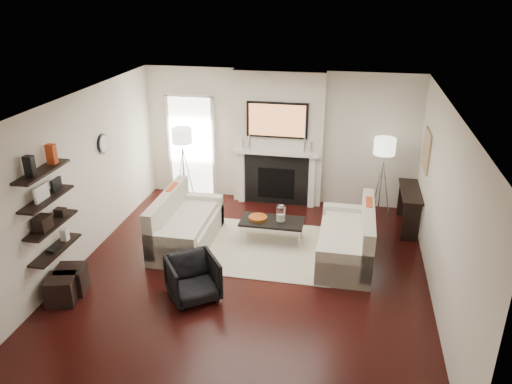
% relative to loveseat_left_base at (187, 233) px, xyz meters
% --- Properties ---
extents(room_envelope, '(6.00, 6.00, 6.00)m').
position_rel_loveseat_left_base_xyz_m(room_envelope, '(1.25, -0.74, 1.14)').
color(room_envelope, black).
rests_on(room_envelope, ground).
extents(chimney_breast, '(1.80, 0.25, 2.70)m').
position_rel_loveseat_left_base_xyz_m(chimney_breast, '(1.25, 2.13, 1.14)').
color(chimney_breast, silver).
rests_on(chimney_breast, floor).
extents(fireplace_surround, '(1.30, 0.02, 1.04)m').
position_rel_loveseat_left_base_xyz_m(fireplace_surround, '(1.25, 2.00, 0.31)').
color(fireplace_surround, black).
rests_on(fireplace_surround, floor).
extents(firebox, '(0.75, 0.02, 0.65)m').
position_rel_loveseat_left_base_xyz_m(firebox, '(1.25, 1.99, 0.24)').
color(firebox, black).
rests_on(firebox, floor).
extents(mantel_pilaster_l, '(0.12, 0.08, 1.10)m').
position_rel_loveseat_left_base_xyz_m(mantel_pilaster_l, '(0.53, 1.97, 0.34)').
color(mantel_pilaster_l, white).
rests_on(mantel_pilaster_l, floor).
extents(mantel_pilaster_r, '(0.12, 0.08, 1.10)m').
position_rel_loveseat_left_base_xyz_m(mantel_pilaster_r, '(1.97, 1.97, 0.34)').
color(mantel_pilaster_r, white).
rests_on(mantel_pilaster_r, floor).
extents(mantel_shelf, '(1.70, 0.18, 0.07)m').
position_rel_loveseat_left_base_xyz_m(mantel_shelf, '(1.25, 1.95, 0.91)').
color(mantel_shelf, white).
rests_on(mantel_shelf, chimney_breast).
extents(tv_body, '(1.20, 0.06, 0.70)m').
position_rel_loveseat_left_base_xyz_m(tv_body, '(1.25, 1.97, 1.57)').
color(tv_body, black).
rests_on(tv_body, chimney_breast).
extents(tv_screen, '(1.10, 0.00, 0.62)m').
position_rel_loveseat_left_base_xyz_m(tv_screen, '(1.25, 1.94, 1.57)').
color(tv_screen, '#BF723F').
rests_on(tv_screen, tv_body).
extents(candlestick_l_tall, '(0.04, 0.04, 0.30)m').
position_rel_loveseat_left_base_xyz_m(candlestick_l_tall, '(0.70, 1.96, 1.09)').
color(candlestick_l_tall, silver).
rests_on(candlestick_l_tall, mantel_shelf).
extents(candlestick_l_short, '(0.04, 0.04, 0.24)m').
position_rel_loveseat_left_base_xyz_m(candlestick_l_short, '(0.57, 1.96, 1.06)').
color(candlestick_l_short, silver).
rests_on(candlestick_l_short, mantel_shelf).
extents(candlestick_r_tall, '(0.04, 0.04, 0.30)m').
position_rel_loveseat_left_base_xyz_m(candlestick_r_tall, '(1.80, 1.96, 1.09)').
color(candlestick_r_tall, silver).
rests_on(candlestick_r_tall, mantel_shelf).
extents(candlestick_r_short, '(0.04, 0.04, 0.24)m').
position_rel_loveseat_left_base_xyz_m(candlestick_r_short, '(1.93, 1.96, 1.06)').
color(candlestick_r_short, silver).
rests_on(candlestick_r_short, mantel_shelf).
extents(hallway_panel, '(0.90, 0.02, 2.10)m').
position_rel_loveseat_left_base_xyz_m(hallway_panel, '(-0.60, 2.24, 0.84)').
color(hallway_panel, white).
rests_on(hallway_panel, floor).
extents(door_trim_l, '(0.06, 0.06, 2.16)m').
position_rel_loveseat_left_base_xyz_m(door_trim_l, '(-1.08, 2.22, 0.84)').
color(door_trim_l, white).
rests_on(door_trim_l, floor).
extents(door_trim_r, '(0.06, 0.06, 2.16)m').
position_rel_loveseat_left_base_xyz_m(door_trim_r, '(-0.12, 2.22, 0.84)').
color(door_trim_r, white).
rests_on(door_trim_r, floor).
extents(door_trim_top, '(1.02, 0.06, 0.06)m').
position_rel_loveseat_left_base_xyz_m(door_trim_top, '(-0.60, 2.22, 1.92)').
color(door_trim_top, white).
rests_on(door_trim_top, wall_back).
extents(rug, '(2.60, 2.00, 0.01)m').
position_rel_loveseat_left_base_xyz_m(rug, '(1.25, 0.10, -0.20)').
color(rug, '#BBB199').
rests_on(rug, floor).
extents(loveseat_left_base, '(0.85, 1.80, 0.42)m').
position_rel_loveseat_left_base_xyz_m(loveseat_left_base, '(0.00, 0.00, 0.00)').
color(loveseat_left_base, beige).
rests_on(loveseat_left_base, floor).
extents(loveseat_left_back, '(0.18, 1.80, 0.80)m').
position_rel_loveseat_left_base_xyz_m(loveseat_left_back, '(-0.33, 0.00, 0.32)').
color(loveseat_left_back, beige).
rests_on(loveseat_left_back, floor).
extents(loveseat_left_arm_n, '(0.85, 0.18, 0.60)m').
position_rel_loveseat_left_base_xyz_m(loveseat_left_arm_n, '(0.00, -0.81, 0.09)').
color(loveseat_left_arm_n, beige).
rests_on(loveseat_left_arm_n, floor).
extents(loveseat_left_arm_s, '(0.85, 0.18, 0.60)m').
position_rel_loveseat_left_base_xyz_m(loveseat_left_arm_s, '(0.00, 0.81, 0.09)').
color(loveseat_left_arm_s, beige).
rests_on(loveseat_left_arm_s, floor).
extents(loveseat_left_cushion, '(0.63, 1.44, 0.10)m').
position_rel_loveseat_left_base_xyz_m(loveseat_left_cushion, '(0.05, 0.00, 0.26)').
color(loveseat_left_cushion, beige).
rests_on(loveseat_left_cushion, loveseat_left_base).
extents(pillow_left_orange, '(0.10, 0.42, 0.42)m').
position_rel_loveseat_left_base_xyz_m(pillow_left_orange, '(-0.33, 0.30, 0.52)').
color(pillow_left_orange, '#B53B16').
rests_on(pillow_left_orange, loveseat_left_cushion).
extents(pillow_left_charcoal, '(0.10, 0.40, 0.40)m').
position_rel_loveseat_left_base_xyz_m(pillow_left_charcoal, '(-0.33, -0.30, 0.51)').
color(pillow_left_charcoal, black).
rests_on(pillow_left_charcoal, loveseat_left_cushion).
extents(loveseat_right_base, '(0.85, 1.80, 0.42)m').
position_rel_loveseat_left_base_xyz_m(loveseat_right_base, '(2.71, 0.01, 0.00)').
color(loveseat_right_base, beige).
rests_on(loveseat_right_base, floor).
extents(loveseat_right_back, '(0.18, 1.80, 0.80)m').
position_rel_loveseat_left_base_xyz_m(loveseat_right_back, '(3.05, 0.01, 0.32)').
color(loveseat_right_back, beige).
rests_on(loveseat_right_back, floor).
extents(loveseat_right_arm_n, '(0.85, 0.18, 0.60)m').
position_rel_loveseat_left_base_xyz_m(loveseat_right_arm_n, '(2.71, -0.80, 0.09)').
color(loveseat_right_arm_n, beige).
rests_on(loveseat_right_arm_n, floor).
extents(loveseat_right_arm_s, '(0.85, 0.18, 0.60)m').
position_rel_loveseat_left_base_xyz_m(loveseat_right_arm_s, '(2.71, 0.82, 0.09)').
color(loveseat_right_arm_s, beige).
rests_on(loveseat_right_arm_s, floor).
extents(loveseat_right_cushion, '(0.63, 1.44, 0.10)m').
position_rel_loveseat_left_base_xyz_m(loveseat_right_cushion, '(2.66, 0.01, 0.26)').
color(loveseat_right_cushion, beige).
rests_on(loveseat_right_cushion, loveseat_right_base).
extents(pillow_right_orange, '(0.10, 0.42, 0.42)m').
position_rel_loveseat_left_base_xyz_m(pillow_right_orange, '(3.05, 0.31, 0.52)').
color(pillow_right_orange, '#B53B16').
rests_on(pillow_right_orange, loveseat_right_cushion).
extents(pillow_right_charcoal, '(0.10, 0.40, 0.40)m').
position_rel_loveseat_left_base_xyz_m(pillow_right_charcoal, '(3.05, -0.29, 0.51)').
color(pillow_right_charcoal, black).
rests_on(pillow_right_charcoal, loveseat_right_cushion).
extents(coffee_table, '(1.10, 0.55, 0.04)m').
position_rel_loveseat_left_base_xyz_m(coffee_table, '(1.44, 0.36, 0.19)').
color(coffee_table, black).
rests_on(coffee_table, floor).
extents(coffee_leg_nw, '(0.02, 0.02, 0.38)m').
position_rel_loveseat_left_base_xyz_m(coffee_leg_nw, '(0.94, 0.14, -0.02)').
color(coffee_leg_nw, silver).
rests_on(coffee_leg_nw, floor).
extents(coffee_leg_ne, '(0.02, 0.02, 0.38)m').
position_rel_loveseat_left_base_xyz_m(coffee_leg_ne, '(1.94, 0.14, -0.02)').
color(coffee_leg_ne, silver).
rests_on(coffee_leg_ne, floor).
extents(coffee_leg_sw, '(0.02, 0.02, 0.38)m').
position_rel_loveseat_left_base_xyz_m(coffee_leg_sw, '(0.94, 0.58, -0.02)').
color(coffee_leg_sw, silver).
rests_on(coffee_leg_sw, floor).
extents(coffee_leg_se, '(0.02, 0.02, 0.38)m').
position_rel_loveseat_left_base_xyz_m(coffee_leg_se, '(1.94, 0.58, -0.02)').
color(coffee_leg_se, silver).
rests_on(coffee_leg_se, floor).
extents(hurricane_glass, '(0.16, 0.16, 0.29)m').
position_rel_loveseat_left_base_xyz_m(hurricane_glass, '(1.59, 0.36, 0.35)').
color(hurricane_glass, white).
rests_on(hurricane_glass, coffee_table).
extents(hurricane_candle, '(0.09, 0.09, 0.14)m').
position_rel_loveseat_left_base_xyz_m(hurricane_candle, '(1.59, 0.36, 0.29)').
color(hurricane_candle, white).
rests_on(hurricane_candle, coffee_table).
extents(copper_bowl, '(0.33, 0.33, 0.05)m').
position_rel_loveseat_left_base_xyz_m(copper_bowl, '(1.19, 0.36, 0.24)').
color(copper_bowl, '#B85F1E').
rests_on(copper_bowl, coffee_table).
extents(armchair, '(0.92, 0.91, 0.70)m').
position_rel_loveseat_left_base_xyz_m(armchair, '(0.60, -1.51, 0.14)').
color(armchair, black).
rests_on(armchair, floor).
extents(lamp_left_post, '(0.02, 0.02, 1.20)m').
position_rel_loveseat_left_base_xyz_m(lamp_left_post, '(-0.60, 1.68, 0.39)').
color(lamp_left_post, silver).
rests_on(lamp_left_post, floor).
extents(lamp_left_shade, '(0.40, 0.40, 0.30)m').
position_rel_loveseat_left_base_xyz_m(lamp_left_shade, '(-0.60, 1.68, 1.24)').
color(lamp_left_shade, white).
rests_on(lamp_left_shade, lamp_left_post).
extents(lamp_left_leg_a, '(0.25, 0.02, 1.23)m').
position_rel_loveseat_left_base_xyz_m(lamp_left_leg_a, '(-0.49, 1.68, 0.39)').
color(lamp_left_leg_a, silver).
rests_on(lamp_left_leg_a, floor).
extents(lamp_left_leg_b, '(0.14, 0.22, 1.23)m').
position_rel_loveseat_left_base_xyz_m(lamp_left_leg_b, '(-0.65, 1.77, 0.39)').
color(lamp_left_leg_b, silver).
rests_on(lamp_left_leg_b, floor).
extents(lamp_left_leg_c, '(0.14, 0.22, 1.23)m').
position_rel_loveseat_left_base_xyz_m(lamp_left_leg_c, '(-0.65, 1.58, 0.39)').
color(lamp_left_leg_c, silver).
rests_on(lamp_left_leg_c, floor).
extents(lamp_right_post, '(0.02, 0.02, 1.20)m').
position_rel_loveseat_left_base_xyz_m(lamp_right_post, '(3.30, 1.74, 0.39)').
color(lamp_right_post, silver).
rests_on(lamp_right_post, floor).
extents(lamp_right_shade, '(0.40, 0.40, 0.30)m').
position_rel_loveseat_left_base_xyz_m(lamp_right_shade, '(3.30, 1.74, 1.24)').
color(lamp_right_shade, white).
rests_on(lamp_right_shade, lamp_right_post).
extents(lamp_right_leg_a, '(0.25, 0.02, 1.23)m').
position_rel_loveseat_left_base_xyz_m(lamp_right_leg_a, '(3.41, 1.74, 0.39)').
color(lamp_right_leg_a, silver).
rests_on(lamp_right_leg_a, floor).
extents(lamp_right_leg_b, '(0.14, 0.22, 1.23)m').
position_rel_loveseat_left_base_xyz_m(lamp_right_leg_b, '(3.25, 1.84, 0.39)').
color(lamp_right_leg_b, silver).
rests_on(lamp_right_leg_b, floor).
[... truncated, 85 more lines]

